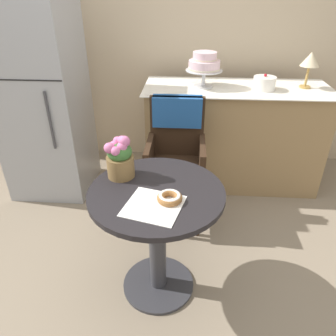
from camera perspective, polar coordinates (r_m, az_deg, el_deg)
ground_plane at (r=2.15m, az=-1.71°, el=-20.05°), size 8.00×8.00×0.00m
back_wall at (r=3.24m, az=1.38°, el=24.79°), size 4.80×0.10×2.70m
cafe_table at (r=1.79m, az=-1.96°, el=-9.62°), size 0.72×0.72×0.72m
wicker_chair at (r=2.36m, az=1.49°, el=4.66°), size 0.42×0.45×0.95m
paper_napkin at (r=1.55m, az=-2.50°, el=-6.78°), size 0.32×0.31×0.00m
donut_front at (r=1.58m, az=0.29°, el=-5.25°), size 0.13×0.13×0.04m
flower_vase at (r=1.75m, az=-8.60°, el=1.87°), size 0.15×0.15×0.24m
display_counter at (r=2.95m, az=11.39°, el=5.59°), size 1.56×0.62×0.90m
tiered_cake_stand at (r=2.73m, az=6.51°, el=17.95°), size 0.30×0.30×0.28m
round_layer_cake at (r=2.78m, az=16.81°, el=14.30°), size 0.18×0.18×0.13m
table_lamp at (r=2.90m, az=24.05°, el=17.07°), size 0.15×0.15×0.28m
refrigerator at (r=2.86m, az=-21.56°, el=11.80°), size 0.64×0.63×1.70m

